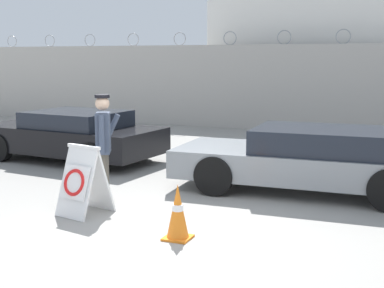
{
  "coord_description": "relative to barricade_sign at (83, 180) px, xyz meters",
  "views": [
    {
      "loc": [
        3.15,
        -6.21,
        2.4
      ],
      "look_at": [
        -0.11,
        1.53,
        1.04
      ],
      "focal_mm": 50.0,
      "sensor_mm": 36.0,
      "label": 1
    }
  ],
  "objects": [
    {
      "name": "ground_plane",
      "position": [
        1.51,
        -0.51,
        -0.54
      ],
      "size": [
        90.0,
        90.0,
        0.0
      ],
      "primitive_type": "plane",
      "color": "gray"
    },
    {
      "name": "parked_car_front_coupe",
      "position": [
        -2.76,
        3.61,
        0.07
      ],
      "size": [
        4.5,
        2.31,
        1.17
      ],
      "rotation": [
        0.0,
        0.0,
        3.05
      ],
      "color": "black",
      "rests_on": "ground_plane"
    },
    {
      "name": "perimeter_wall",
      "position": [
        1.51,
        10.64,
        0.88
      ],
      "size": [
        36.0,
        0.3,
        3.28
      ],
      "color": "#ADA8A0",
      "rests_on": "ground_plane"
    },
    {
      "name": "security_guard",
      "position": [
        -0.04,
        0.68,
        0.48
      ],
      "size": [
        0.41,
        0.69,
        1.81
      ],
      "rotation": [
        0.0,
        0.0,
        2.06
      ],
      "color": "#514C42",
      "rests_on": "ground_plane"
    },
    {
      "name": "building_block",
      "position": [
        1.07,
        15.12,
        2.48
      ],
      "size": [
        7.06,
        7.12,
        6.03
      ],
      "color": "silver",
      "rests_on": "ground_plane"
    },
    {
      "name": "barricade_sign",
      "position": [
        0.0,
        0.0,
        0.0
      ],
      "size": [
        0.74,
        0.83,
        1.08
      ],
      "rotation": [
        0.0,
        0.0,
        -0.2
      ],
      "color": "white",
      "rests_on": "ground_plane"
    },
    {
      "name": "parked_car_rear_sedan",
      "position": [
        2.93,
        2.78,
        0.06
      ],
      "size": [
        4.74,
        2.08,
        1.16
      ],
      "rotation": [
        0.0,
        0.0,
        3.18
      ],
      "color": "black",
      "rests_on": "ground_plane"
    },
    {
      "name": "traffic_cone_mid",
      "position": [
        1.82,
        -0.47,
        -0.17
      ],
      "size": [
        0.35,
        0.35,
        0.75
      ],
      "color": "orange",
      "rests_on": "ground_plane"
    }
  ]
}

